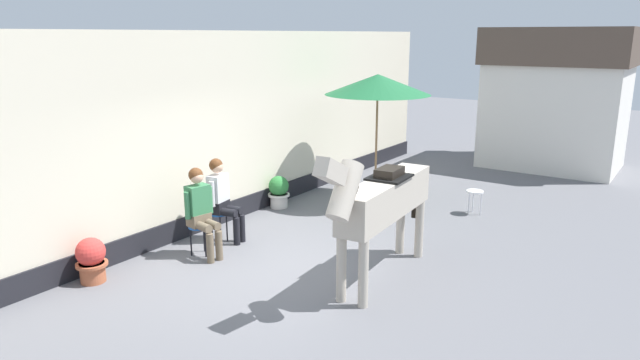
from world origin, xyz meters
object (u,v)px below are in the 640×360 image
(flower_planter_farthest, at_px, (279,191))
(spare_stool_white, at_px, (475,194))
(flower_planter_nearest, at_px, (91,259))
(seated_visitor_near, at_px, (201,208))
(seated_visitor_far, at_px, (222,196))
(cafe_parasol, at_px, (378,85))
(saddled_horse_center, at_px, (382,201))

(flower_planter_farthest, bearing_deg, spare_stool_white, 28.09)
(flower_planter_nearest, bearing_deg, seated_visitor_near, 69.89)
(seated_visitor_far, height_order, flower_planter_farthest, seated_visitor_far)
(seated_visitor_far, relative_size, flower_planter_nearest, 2.17)
(flower_planter_nearest, bearing_deg, cafe_parasol, 77.22)
(flower_planter_nearest, distance_m, spare_stool_white, 6.83)
(seated_visitor_near, height_order, flower_planter_farthest, seated_visitor_near)
(seated_visitor_far, xyz_separation_m, saddled_horse_center, (2.91, 0.08, 0.38))
(saddled_horse_center, xyz_separation_m, flower_planter_nearest, (-3.26, -2.30, -0.82))
(seated_visitor_near, relative_size, flower_planter_farthest, 2.17)
(flower_planter_farthest, height_order, cafe_parasol, cafe_parasol)
(flower_planter_farthest, distance_m, cafe_parasol, 2.86)
(saddled_horse_center, bearing_deg, seated_visitor_far, -178.41)
(cafe_parasol, distance_m, spare_stool_white, 2.82)
(spare_stool_white, bearing_deg, seated_visitor_near, -121.59)
(flower_planter_nearest, xyz_separation_m, flower_planter_farthest, (-0.04, 4.20, 0.00))
(seated_visitor_far, bearing_deg, flower_planter_nearest, -98.90)
(cafe_parasol, height_order, spare_stool_white, cafe_parasol)
(flower_planter_nearest, distance_m, cafe_parasol, 6.19)
(saddled_horse_center, relative_size, flower_planter_farthest, 4.68)
(seated_visitor_far, distance_m, flower_planter_farthest, 2.07)
(cafe_parasol, xyz_separation_m, spare_stool_white, (2.00, 0.28, -1.96))
(flower_planter_farthest, bearing_deg, seated_visitor_far, -78.91)
(seated_visitor_far, xyz_separation_m, spare_stool_white, (2.95, 3.76, -0.38))
(seated_visitor_far, distance_m, saddled_horse_center, 2.94)
(flower_planter_farthest, bearing_deg, seated_visitor_near, -77.17)
(cafe_parasol, bearing_deg, flower_planter_farthest, -131.57)
(seated_visitor_near, relative_size, saddled_horse_center, 0.46)
(seated_visitor_far, xyz_separation_m, flower_planter_farthest, (-0.39, 1.98, -0.44))
(seated_visitor_near, distance_m, flower_planter_nearest, 1.70)
(seated_visitor_near, xyz_separation_m, flower_planter_nearest, (-0.56, -1.54, -0.44))
(saddled_horse_center, distance_m, spare_stool_white, 3.76)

